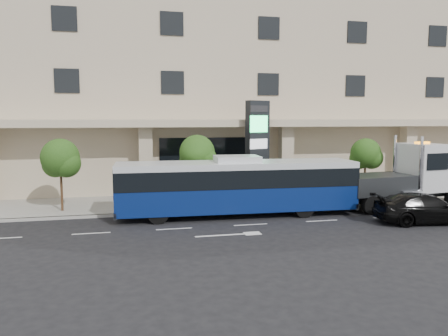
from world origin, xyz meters
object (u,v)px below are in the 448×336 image
(tow_truck, at_px, (410,178))
(city_bus, at_px, (237,185))
(black_sedan, at_px, (425,208))
(signage_pylon, at_px, (257,149))

(tow_truck, bearing_deg, city_bus, 173.19)
(city_bus, distance_m, black_sedan, 10.17)
(city_bus, relative_size, black_sedan, 2.51)
(city_bus, xyz_separation_m, black_sedan, (9.37, -3.84, -0.96))
(city_bus, bearing_deg, black_sedan, -20.26)
(city_bus, height_order, tow_truck, tow_truck)
(city_bus, distance_m, signage_pylon, 5.07)
(city_bus, xyz_separation_m, tow_truck, (11.15, 0.09, 0.09))
(city_bus, xyz_separation_m, signage_pylon, (2.44, 4.10, 1.72))
(black_sedan, bearing_deg, signage_pylon, 48.71)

